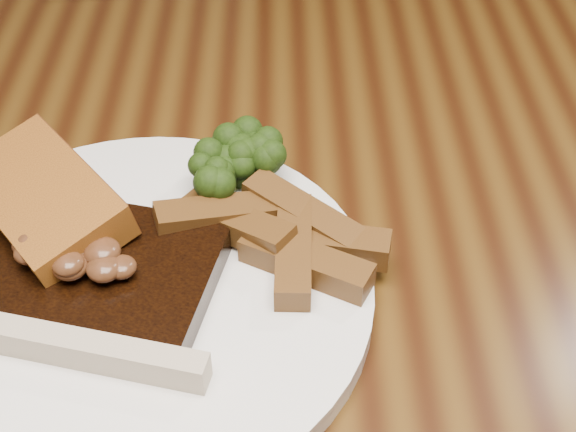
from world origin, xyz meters
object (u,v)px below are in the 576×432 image
Objects in this scene: dining_table at (285,342)px; potato_wedges at (266,265)px; garlic_bread at (50,223)px; chair_far at (394,79)px; plate at (135,295)px; steak at (85,279)px.

potato_wedges is (-0.01, -0.03, 0.12)m from dining_table.
garlic_bread is 0.14m from potato_wedges.
chair_far is (0.16, 0.56, -0.14)m from dining_table.
potato_wedges is at bearing 5.23° from plate.
garlic_bread reaches higher than steak.
dining_table is 13.49× the size of garlic_bread.
dining_table is 0.14m from plate.
steak reaches higher than plate.
dining_table is at bearing 49.25° from garlic_bread.
potato_wedges is (0.08, 0.01, 0.02)m from plate.
dining_table is at bearing 69.29° from potato_wedges.
steak is 1.41× the size of potato_wedges.
dining_table is at bearing 57.36° from chair_far.
steak is (-0.03, -0.00, 0.02)m from plate.
potato_wedges is at bearing 36.36° from garlic_bread.
plate is 0.08m from garlic_bread.
chair_far is 0.71m from steak.
dining_table is 0.17m from steak.
garlic_bread is (-0.06, 0.05, 0.02)m from plate.
dining_table is 0.60m from chair_far.
dining_table is at bearing 32.96° from steak.
chair_far is at bearing 74.23° from potato_wedges.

